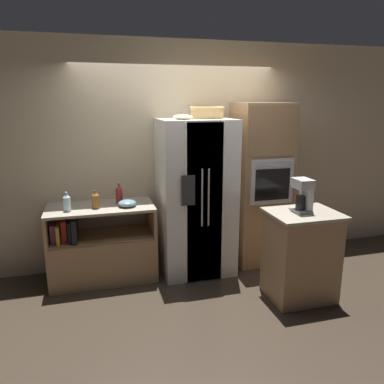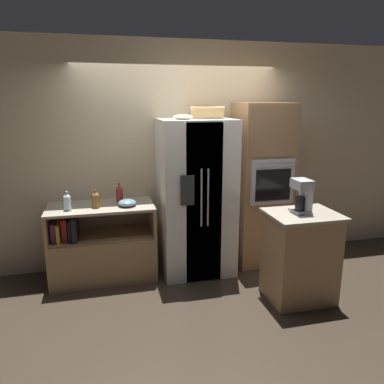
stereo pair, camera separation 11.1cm
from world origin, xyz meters
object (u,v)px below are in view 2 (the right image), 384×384
Objects in this scene: bottle_short at (120,194)px; coffee_maker at (303,194)px; bottle_wide at (67,201)px; mixing_bowl at (127,203)px; refrigerator at (196,197)px; wall_oven at (262,185)px; fruit_bowl at (183,117)px; bottle_tall at (96,199)px; wicker_basket at (208,112)px.

bottle_short is 0.68× the size of coffee_maker.
bottle_wide reaches higher than mixing_bowl.
refrigerator reaches higher than mixing_bowl.
wall_oven reaches higher than fruit_bowl.
refrigerator is at bearing -8.27° from bottle_short.
coffee_maker is (1.72, -0.89, 0.22)m from mixing_bowl.
refrigerator is at bearing -175.20° from wall_oven.
refrigerator is 5.40× the size of coffee_maker.
fruit_bowl is (-0.17, -0.07, 0.97)m from refrigerator.
fruit_bowl is 0.95× the size of bottle_short.
wall_oven is 1.73m from mixing_bowl.
fruit_bowl is at bearing -172.16° from wall_oven.
refrigerator is 1.30m from coffee_maker.
mixing_bowl is (0.35, -0.03, -0.06)m from bottle_tall.
fruit_bowl is at bearing -2.89° from mixing_bowl.
wall_oven is 1.79m from bottle_short.
bottle_tall is at bearing -179.57° from refrigerator.
fruit_bowl is at bearing -15.56° from bottle_short.
bottle_short is (-1.79, 0.06, -0.03)m from wall_oven.
refrigerator is 7.91× the size of bottle_short.
mixing_bowl is at bearing -4.92° from bottle_tall.
bottle_wide is at bearing -178.32° from refrigerator.
fruit_bowl reaches higher than mixing_bowl.
wall_oven is 9.93× the size of bottle_tall.
wall_oven is 1.17m from wicker_basket.
wicker_basket is at bearing -2.16° from bottle_short.
refrigerator is 4.52× the size of wicker_basket.
wicker_basket is 1.75× the size of bottle_short.
bottle_tall is at bearing -152.94° from bottle_short.
coffee_maker is at bearing -38.61° from fruit_bowl.
wall_oven is at bearing 7.84° from fruit_bowl.
mixing_bowl is 1.95m from coffee_maker.
bottle_tall is at bearing 156.16° from coffee_maker.
fruit_bowl reaches higher than coffee_maker.
bottle_wide is 0.62× the size of coffee_maker.
coffee_maker reaches higher than bottle_short.
fruit_bowl is 1.05× the size of bottle_wide.
mixing_bowl is at bearing -176.23° from wall_oven.
bottle_tall is (-1.00, 0.06, -0.91)m from fruit_bowl.
bottle_tall is 0.96× the size of bottle_wide.
bottle_short is at bearing 164.44° from fruit_bowl.
fruit_bowl reaches higher than bottle_tall.
bottle_short reaches higher than bottle_tall.
bottle_short is 2.09m from coffee_maker.
bottle_tall is (-1.18, -0.01, 0.06)m from refrigerator.
fruit_bowl reaches higher than bottle_wide.
refrigerator is 1.03m from wicker_basket.
bottle_short is at bearing 149.57° from coffee_maker.
fruit_bowl is at bearing -154.12° from wicker_basket.
coffee_maker is at bearing -89.73° from wall_oven.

